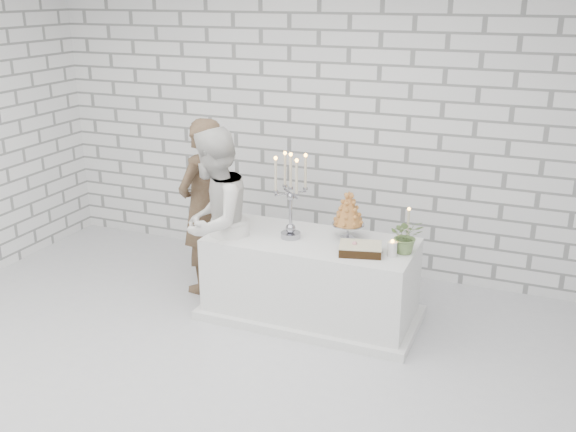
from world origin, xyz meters
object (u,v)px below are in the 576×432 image
object	(u,v)px
cake_table	(311,279)
candelabra	(291,196)
croquembouche	(348,215)
bride	(214,223)
groom	(204,206)

from	to	relation	value
cake_table	candelabra	size ratio (longest dim) A/B	2.36
croquembouche	bride	bearing A→B (deg)	-163.82
groom	bride	size ratio (longest dim) A/B	1.00
cake_table	groom	xyz separation A→B (m)	(-1.16, 0.19, 0.47)
cake_table	croquembouche	xyz separation A→B (m)	(0.29, 0.14, 0.59)
groom	croquembouche	bearing A→B (deg)	97.97
bride	croquembouche	distance (m)	1.18
groom	croquembouche	world-z (taller)	groom
bride	candelabra	distance (m)	0.74
cake_table	bride	distance (m)	0.99
cake_table	croquembouche	distance (m)	0.67
cake_table	groom	size ratio (longest dim) A/B	1.06
groom	candelabra	size ratio (longest dim) A/B	2.22
groom	croquembouche	distance (m)	1.46
cake_table	croquembouche	bearing A→B (deg)	26.84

